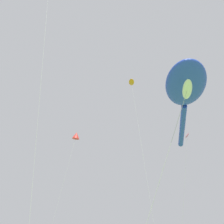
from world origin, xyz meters
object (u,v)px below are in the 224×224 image
small_kite_streamer_purple (186,162)px  small_kite_delta_white (76,136)px  small_kite_box_yellow (132,85)px  big_show_kite (186,87)px

small_kite_streamer_purple → small_kite_delta_white: small_kite_delta_white is taller
small_kite_box_yellow → small_kite_delta_white: bearing=37.7°
small_kite_box_yellow → small_kite_delta_white: 10.00m
big_show_kite → small_kite_delta_white: 19.92m
big_show_kite → small_kite_streamer_purple: (9.08, 8.93, 1.77)m
big_show_kite → small_kite_delta_white: size_ratio=0.65×
big_show_kite → small_kite_streamer_purple: size_ratio=0.76×
big_show_kite → small_kite_delta_white: (1.05, 18.41, 7.53)m
big_show_kite → small_kite_streamer_purple: bearing=174.9°
big_show_kite → small_kite_box_yellow: (2.68, 8.66, 9.00)m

